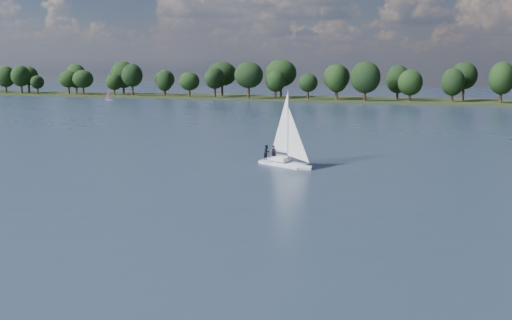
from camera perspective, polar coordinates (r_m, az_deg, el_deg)
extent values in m
plane|color=#233342|center=(113.98, 6.83, 3.19)|extent=(700.00, 700.00, 0.00)
cube|color=black|center=(223.10, 15.60, 5.65)|extent=(660.00, 40.00, 1.50)
cube|color=white|center=(67.78, 2.81, -0.58)|extent=(7.36, 4.69, 0.84)
cube|color=white|center=(67.65, 2.81, 0.13)|extent=(2.44, 2.00, 0.53)
cylinder|color=#ABABB2|center=(67.16, 2.84, 3.46)|extent=(0.13, 0.13, 8.42)
imported|color=black|center=(68.18, 1.79, 0.73)|extent=(0.73, 0.79, 1.82)
imported|color=black|center=(68.39, 1.08, 0.75)|extent=(0.92, 1.05, 1.82)
cube|color=white|center=(233.24, -14.48, 5.82)|extent=(3.12, 2.52, 0.47)
cylinder|color=silver|center=(233.14, -14.50, 6.40)|extent=(0.08, 0.08, 4.21)
cube|color=#595B5E|center=(281.13, -19.18, 6.07)|extent=(4.19, 2.41, 0.50)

